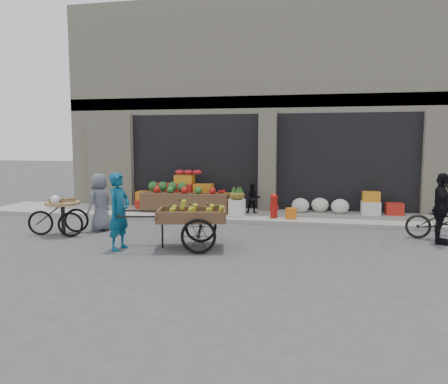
% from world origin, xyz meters
% --- Properties ---
extents(ground, '(80.00, 80.00, 0.00)m').
position_xyz_m(ground, '(0.00, 0.00, 0.00)').
color(ground, '#424244').
rests_on(ground, ground).
extents(sidewalk, '(18.00, 2.20, 0.12)m').
position_xyz_m(sidewalk, '(0.00, 4.10, 0.06)').
color(sidewalk, gray).
rests_on(sidewalk, ground).
extents(building, '(14.00, 6.45, 7.00)m').
position_xyz_m(building, '(0.00, 8.03, 3.37)').
color(building, beige).
rests_on(building, ground).
extents(fruit_display, '(3.10, 1.12, 1.24)m').
position_xyz_m(fruit_display, '(-2.48, 4.38, 0.67)').
color(fruit_display, red).
rests_on(fruit_display, sidewalk).
extents(pineapple_bin, '(0.52, 0.52, 0.50)m').
position_xyz_m(pineapple_bin, '(-0.75, 3.60, 0.37)').
color(pineapple_bin, silver).
rests_on(pineapple_bin, sidewalk).
extents(fire_hydrant, '(0.22, 0.22, 0.71)m').
position_xyz_m(fire_hydrant, '(0.35, 3.55, 0.50)').
color(fire_hydrant, '#A5140F').
rests_on(fire_hydrant, sidewalk).
extents(orange_bucket, '(0.32, 0.32, 0.30)m').
position_xyz_m(orange_bucket, '(0.85, 3.50, 0.27)').
color(orange_bucket, orange).
rests_on(orange_bucket, sidewalk).
extents(right_bay_goods, '(3.35, 0.60, 0.70)m').
position_xyz_m(right_bay_goods, '(2.61, 4.70, 0.41)').
color(right_bay_goods, silver).
rests_on(right_bay_goods, sidewalk).
extents(seated_person, '(0.51, 0.43, 0.93)m').
position_xyz_m(seated_person, '(-0.35, 4.20, 0.58)').
color(seated_person, black).
rests_on(seated_person, sidewalk).
extents(banana_cart, '(2.66, 1.50, 1.05)m').
position_xyz_m(banana_cart, '(-1.16, 0.00, 0.76)').
color(banana_cart, brown).
rests_on(banana_cart, ground).
extents(vendor_woman, '(0.51, 0.67, 1.67)m').
position_xyz_m(vendor_woman, '(-2.61, -0.42, 0.83)').
color(vendor_woman, navy).
rests_on(vendor_woman, ground).
extents(tricycle_cart, '(1.46, 1.04, 0.95)m').
position_xyz_m(tricycle_cart, '(-4.64, 0.67, 0.57)').
color(tricycle_cart, '#9E7F51').
rests_on(tricycle_cart, ground).
extents(vendor_grey, '(0.68, 0.85, 1.51)m').
position_xyz_m(vendor_grey, '(-3.97, 1.33, 0.75)').
color(vendor_grey, slate).
rests_on(vendor_grey, ground).
extents(bicycle, '(1.80, 0.91, 0.90)m').
position_xyz_m(bicycle, '(4.51, 1.94, 0.45)').
color(bicycle, black).
rests_on(bicycle, ground).
extents(cyclist, '(0.57, 1.01, 1.62)m').
position_xyz_m(cyclist, '(4.31, 1.54, 0.81)').
color(cyclist, black).
rests_on(cyclist, ground).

